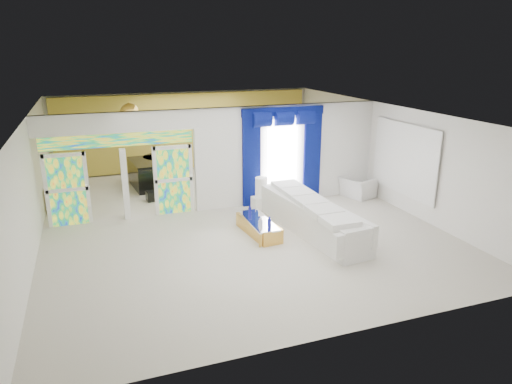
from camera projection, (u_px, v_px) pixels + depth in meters
name	position (u px, v px, depth m)	size (l,w,h in m)	color
floor	(232.00, 218.00, 13.26)	(12.00, 12.00, 0.00)	#B7AF9E
dividing_wall	(288.00, 153.00, 14.40)	(5.70, 0.18, 3.00)	white
dividing_header	(117.00, 122.00, 12.42)	(4.30, 0.18, 0.55)	white
stained_panel_left	(67.00, 190.00, 12.48)	(0.95, 0.04, 2.00)	#994C3F
stained_panel_right	(174.00, 180.00, 13.40)	(0.95, 0.04, 2.00)	#994C3F
stained_transom	(118.00, 140.00, 12.57)	(4.00, 0.05, 0.35)	#994C3F
window_pane	(282.00, 156.00, 14.25)	(1.00, 0.02, 2.30)	white
blue_drape_left	(251.00, 161.00, 13.91)	(0.55, 0.10, 2.80)	#040347
blue_drape_right	(312.00, 156.00, 14.56)	(0.55, 0.10, 2.80)	#040347
blue_pelmet	(283.00, 111.00, 13.81)	(2.60, 0.12, 0.25)	#040347
wall_mirror	(405.00, 159.00, 13.49)	(0.04, 2.70, 1.90)	white
gold_curtains	(187.00, 131.00, 18.11)	(9.70, 0.12, 2.90)	gold
white_sofa	(311.00, 217.00, 12.19)	(0.89, 4.14, 0.79)	white
coffee_table	(259.00, 227.00, 12.09)	(0.56, 1.67, 0.37)	gold
console_table	(271.00, 201.00, 14.08)	(1.16, 0.37, 0.39)	white
table_lamp	(261.00, 187.00, 13.84)	(0.36, 0.36, 0.58)	white
armchair	(358.00, 187.00, 15.05)	(0.99, 0.86, 0.64)	white
grand_piano	(153.00, 173.00, 16.18)	(1.38, 1.81, 0.91)	black
piano_bench	(161.00, 195.00, 14.83)	(0.90, 0.35, 0.30)	black
tv_console	(61.00, 197.00, 13.76)	(0.56, 0.51, 0.82)	tan
chandelier	(130.00, 113.00, 14.78)	(0.60, 0.60, 0.60)	gold
decanters	(260.00, 219.00, 11.87)	(0.23, 1.23, 0.24)	silver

